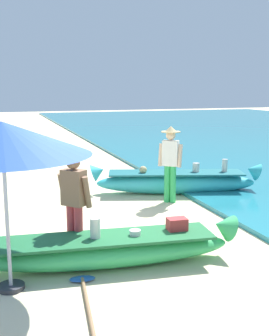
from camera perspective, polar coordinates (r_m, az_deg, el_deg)
name	(u,v)px	position (r m, az deg, el deg)	size (l,w,h in m)	color
ground_plane	(115,241)	(7.52, -2.70, -9.83)	(80.00, 80.00, 0.00)	beige
boat_green_foreground	(108,249)	(6.45, -3.56, -10.97)	(4.15, 1.14, 0.76)	#38B760
boat_cyan_midground	(176,182)	(10.68, 5.63, -1.85)	(4.26, 1.89, 0.87)	#33B2BC
person_vendor_hatted	(170,159)	(9.71, 4.90, 1.27)	(0.56, 0.49, 1.79)	green
person_tourist_customer	(74,201)	(6.59, -8.19, -4.40)	(0.52, 0.53, 1.65)	#B2383D
patio_umbrella_large	(2,139)	(5.51, -17.54, 3.76)	(2.26, 2.26, 2.25)	#B7B7BC
paddle	(85,294)	(5.71, -6.70, -16.64)	(0.38, 1.56, 0.05)	#8E6B47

